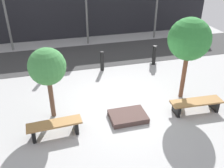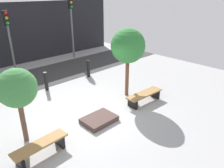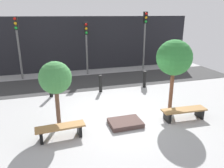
{
  "view_description": "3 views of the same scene",
  "coord_description": "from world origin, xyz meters",
  "views": [
    {
      "loc": [
        -2.21,
        -7.08,
        5.01
      ],
      "look_at": [
        -0.55,
        -0.8,
        1.39
      ],
      "focal_mm": 40.0,
      "sensor_mm": 36.0,
      "label": 1
    },
    {
      "loc": [
        -4.35,
        -5.96,
        4.38
      ],
      "look_at": [
        0.58,
        -0.87,
        1.34
      ],
      "focal_mm": 35.0,
      "sensor_mm": 36.0,
      "label": 2
    },
    {
      "loc": [
        -2.58,
        -7.59,
        3.98
      ],
      "look_at": [
        -0.4,
        -0.41,
        1.53
      ],
      "focal_mm": 35.0,
      "sensor_mm": 36.0,
      "label": 3
    }
  ],
  "objects": [
    {
      "name": "traffic_light_mid_west",
      "position": [
        0.0,
        6.69,
        2.37
      ],
      "size": [
        0.28,
        0.27,
        3.42
      ],
      "color": "slate",
      "rests_on": "ground"
    },
    {
      "name": "building_facade",
      "position": [
        0.0,
        8.14,
        1.88
      ],
      "size": [
        16.2,
        0.5,
        3.77
      ],
      "primitive_type": "cube",
      "color": "black",
      "rests_on": "ground"
    },
    {
      "name": "bench_right",
      "position": [
        2.36,
        -0.99,
        0.31
      ],
      "size": [
        1.79,
        0.57,
        0.43
      ],
      "rotation": [
        0.0,
        0.0,
        -0.05
      ],
      "color": "black",
      "rests_on": "ground"
    },
    {
      "name": "tree_behind_left_bench",
      "position": [
        -2.36,
        0.01,
        1.79
      ],
      "size": [
        1.16,
        1.16,
        2.4
      ],
      "color": "brown",
      "rests_on": "ground"
    },
    {
      "name": "road_strip",
      "position": [
        0.0,
        4.82,
        0.01
      ],
      "size": [
        18.0,
        3.16,
        0.01
      ],
      "primitive_type": "cube",
      "color": "#363636",
      "rests_on": "ground"
    },
    {
      "name": "bench_left",
      "position": [
        -2.36,
        -0.99,
        0.31
      ],
      "size": [
        1.63,
        0.51,
        0.44
      ],
      "rotation": [
        0.0,
        0.0,
        0.05
      ],
      "color": "black",
      "rests_on": "ground"
    },
    {
      "name": "planter_bed",
      "position": [
        0.0,
        -0.79,
        0.09
      ],
      "size": [
        1.19,
        0.87,
        0.18
      ],
      "primitive_type": "cube",
      "color": "#4C3834",
      "rests_on": "ground"
    },
    {
      "name": "ground_plane",
      "position": [
        0.0,
        0.0,
        0.0
      ],
      "size": [
        18.0,
        18.0,
        0.0
      ],
      "primitive_type": "plane",
      "color": "#A2A2A2"
    },
    {
      "name": "bollard_left",
      "position": [
        0.0,
        2.99,
        0.45
      ],
      "size": [
        0.17,
        0.17,
        0.9
      ],
      "primitive_type": "cylinder",
      "color": "black",
      "rests_on": "ground"
    },
    {
      "name": "bollard_center",
      "position": [
        2.53,
        2.99,
        0.47
      ],
      "size": [
        0.17,
        0.17,
        0.93
      ],
      "primitive_type": "cylinder",
      "color": "black",
      "rests_on": "ground"
    },
    {
      "name": "tree_behind_right_bench",
      "position": [
        2.36,
        0.01,
        2.24
      ],
      "size": [
        1.45,
        1.45,
        2.99
      ],
      "color": "brown",
      "rests_on": "ground"
    },
    {
      "name": "traffic_light_mid_east",
      "position": [
        4.15,
        6.69,
        2.79
      ],
      "size": [
        0.28,
        0.27,
        4.07
      ],
      "color": "slate",
      "rests_on": "ground"
    }
  ]
}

